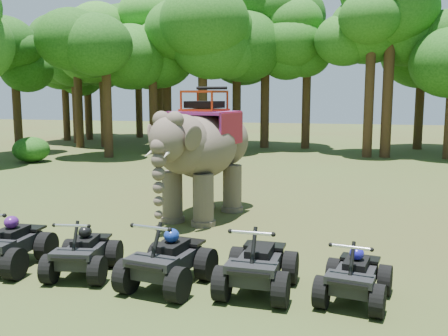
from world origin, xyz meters
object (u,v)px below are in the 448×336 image
Objects in this scene: atv_0 at (8,237)px; atv_4 at (355,269)px; atv_1 at (83,246)px; elephant at (203,153)px; atv_3 at (258,257)px; atv_2 at (168,252)px.

atv_0 is 7.18m from atv_4.
atv_1 reaches higher than atv_4.
elephant reaches higher than atv_1.
atv_3 is (2.67, -5.43, -1.28)m from elephant.
elephant is 2.82× the size of atv_1.
elephant is at bearing 139.10° from atv_4.
atv_3 is 1.13× the size of atv_4.
atv_3 is at bearing -170.41° from atv_4.
elephant reaches higher than atv_3.
atv_0 is (-2.75, -5.45, -1.28)m from elephant.
atv_1 is at bearing -1.89° from atv_0.
atv_0 reaches higher than atv_4.
elephant reaches higher than atv_4.
atv_1 is 1.92m from atv_2.
atv_0 reaches higher than atv_1.
atv_0 is 5.42m from atv_3.
atv_1 is at bearing -88.64° from elephant.
elephant is 2.57× the size of atv_3.
atv_3 is at bearing -52.20° from elephant.
atv_2 is at bearing -167.59° from atv_4.
atv_2 is at bearing -173.18° from atv_3.
elephant is at bearing 71.20° from atv_1.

